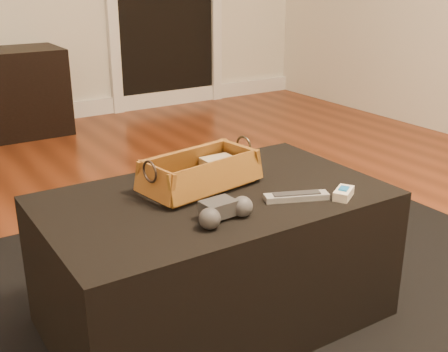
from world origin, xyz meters
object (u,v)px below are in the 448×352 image
ottoman (215,258)px  tv_remote (199,183)px  silver_remote (296,196)px  wicker_basket (200,174)px  cream_gadget (344,193)px  game_controller (223,211)px

ottoman → tv_remote: (-0.02, 0.05, 0.23)m
tv_remote → silver_remote: bearing=-62.4°
silver_remote → wicker_basket: bearing=128.8°
tv_remote → silver_remote: (0.20, -0.21, -0.01)m
wicker_basket → silver_remote: bearing=-51.2°
ottoman → cream_gadget: (0.30, -0.22, 0.22)m
ottoman → game_controller: (-0.08, -0.17, 0.24)m
ottoman → tv_remote: tv_remote is taller
wicker_basket → game_controller: bearing=-106.1°
ottoman → cream_gadget: size_ratio=10.75×
ottoman → tv_remote: size_ratio=5.23×
wicker_basket → tv_remote: bearing=-133.5°
ottoman → game_controller: bearing=-114.5°
game_controller → cream_gadget: game_controller is taller
silver_remote → game_controller: bearing=-178.3°
wicker_basket → cream_gadget: (0.31, -0.29, -0.03)m
silver_remote → ottoman: bearing=138.1°
ottoman → silver_remote: size_ratio=5.35×
wicker_basket → game_controller: 0.25m
tv_remote → game_controller: 0.23m
tv_remote → ottoman: bearing=-82.6°
tv_remote → game_controller: game_controller is taller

